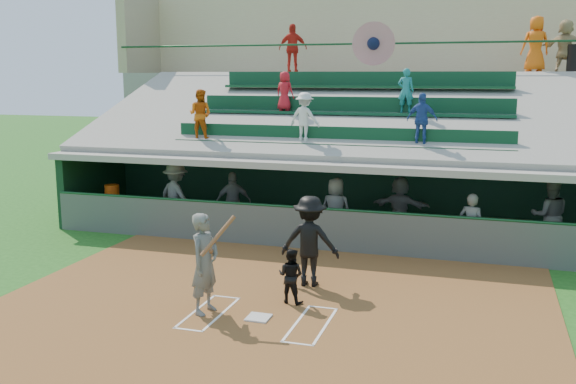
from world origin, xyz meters
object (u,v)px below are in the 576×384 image
(white_table, at_px, (112,211))
(water_cooler, at_px, (112,192))
(batter_at_plate, at_px, (205,263))
(catcher, at_px, (291,276))
(home_plate, at_px, (259,317))

(white_table, distance_m, water_cooler, 0.60)
(batter_at_plate, height_order, catcher, batter_at_plate)
(home_plate, distance_m, batter_at_plate, 1.45)
(white_table, bearing_deg, batter_at_plate, -45.17)
(catcher, relative_size, white_table, 1.30)
(home_plate, xyz_separation_m, batter_at_plate, (-1.08, 0.00, 0.97))
(white_table, height_order, water_cooler, water_cooler)
(white_table, bearing_deg, water_cooler, 97.46)
(home_plate, relative_size, white_table, 0.50)
(water_cooler, bearing_deg, batter_at_plate, -45.93)
(catcher, xyz_separation_m, white_table, (-7.25, 4.99, -0.16))
(catcher, bearing_deg, white_table, -25.89)
(catcher, bearing_deg, home_plate, 80.52)
(home_plate, bearing_deg, water_cooler, 138.90)
(batter_at_plate, height_order, white_table, batter_at_plate)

